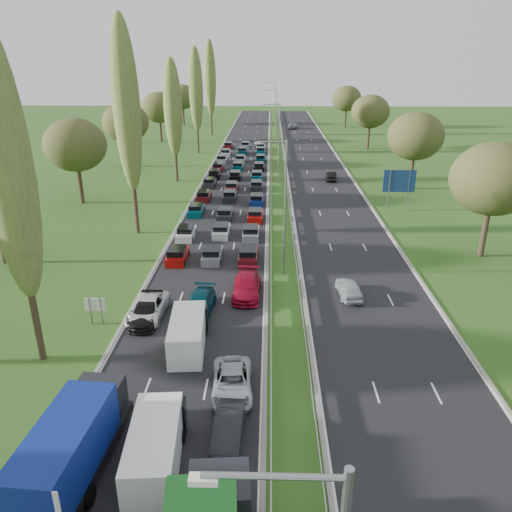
{
  "coord_description": "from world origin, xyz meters",
  "views": [
    {
      "loc": [
        3.15,
        1.71,
        18.23
      ],
      "look_at": [
        1.98,
        43.57,
        1.5
      ],
      "focal_mm": 35.0,
      "sensor_mm": 36.0,
      "label": 1
    }
  ],
  "objects_px": {
    "near_car_3": "(146,312)",
    "info_sign": "(95,307)",
    "direction_sign": "(399,183)",
    "white_van_front": "(156,446)",
    "white_van_rear": "(188,332)",
    "near_car_2": "(148,308)",
    "blue_lorry": "(75,444)"
  },
  "relations": [
    {
      "from": "near_car_3",
      "to": "white_van_front",
      "type": "bearing_deg",
      "value": -75.39
    },
    {
      "from": "white_van_rear",
      "to": "info_sign",
      "type": "relative_size",
      "value": 2.65
    },
    {
      "from": "white_van_front",
      "to": "white_van_rear",
      "type": "distance_m",
      "value": 10.49
    },
    {
      "from": "blue_lorry",
      "to": "direction_sign",
      "type": "bearing_deg",
      "value": 64.81
    },
    {
      "from": "blue_lorry",
      "to": "info_sign",
      "type": "bearing_deg",
      "value": 109.26
    },
    {
      "from": "white_van_rear",
      "to": "white_van_front",
      "type": "bearing_deg",
      "value": -93.7
    },
    {
      "from": "near_car_3",
      "to": "near_car_2",
      "type": "bearing_deg",
      "value": 88.53
    },
    {
      "from": "near_car_3",
      "to": "direction_sign",
      "type": "distance_m",
      "value": 38.94
    },
    {
      "from": "near_car_2",
      "to": "white_van_front",
      "type": "distance_m",
      "value": 15.08
    },
    {
      "from": "blue_lorry",
      "to": "white_van_rear",
      "type": "bearing_deg",
      "value": 77.48
    },
    {
      "from": "near_car_3",
      "to": "white_van_rear",
      "type": "relative_size",
      "value": 0.87
    },
    {
      "from": "info_sign",
      "to": "direction_sign",
      "type": "height_order",
      "value": "direction_sign"
    },
    {
      "from": "white_van_front",
      "to": "white_van_rear",
      "type": "height_order",
      "value": "white_van_front"
    },
    {
      "from": "blue_lorry",
      "to": "info_sign",
      "type": "distance_m",
      "value": 14.71
    },
    {
      "from": "white_van_front",
      "to": "direction_sign",
      "type": "relative_size",
      "value": 1.1
    },
    {
      "from": "near_car_3",
      "to": "white_van_front",
      "type": "xyz_separation_m",
      "value": [
        3.79,
        -14.06,
        0.45
      ]
    },
    {
      "from": "near_car_2",
      "to": "near_car_3",
      "type": "bearing_deg",
      "value": -88.36
    },
    {
      "from": "white_van_front",
      "to": "near_car_3",
      "type": "bearing_deg",
      "value": 100.63
    },
    {
      "from": "blue_lorry",
      "to": "white_van_front",
      "type": "distance_m",
      "value": 3.64
    },
    {
      "from": "white_van_rear",
      "to": "direction_sign",
      "type": "relative_size",
      "value": 1.07
    },
    {
      "from": "near_car_3",
      "to": "direction_sign",
      "type": "relative_size",
      "value": 0.93
    },
    {
      "from": "near_car_2",
      "to": "white_van_rear",
      "type": "relative_size",
      "value": 0.95
    },
    {
      "from": "near_car_3",
      "to": "white_van_front",
      "type": "distance_m",
      "value": 14.57
    },
    {
      "from": "near_car_3",
      "to": "white_van_rear",
      "type": "height_order",
      "value": "white_van_rear"
    },
    {
      "from": "near_car_3",
      "to": "blue_lorry",
      "type": "distance_m",
      "value": 14.87
    },
    {
      "from": "near_car_2",
      "to": "info_sign",
      "type": "distance_m",
      "value": 3.75
    },
    {
      "from": "blue_lorry",
      "to": "direction_sign",
      "type": "height_order",
      "value": "direction_sign"
    },
    {
      "from": "near_car_2",
      "to": "white_van_rear",
      "type": "height_order",
      "value": "white_van_rear"
    },
    {
      "from": "near_car_2",
      "to": "info_sign",
      "type": "bearing_deg",
      "value": -159.23
    },
    {
      "from": "near_car_3",
      "to": "blue_lorry",
      "type": "height_order",
      "value": "blue_lorry"
    },
    {
      "from": "near_car_3",
      "to": "info_sign",
      "type": "bearing_deg",
      "value": -170.41
    },
    {
      "from": "info_sign",
      "to": "direction_sign",
      "type": "xyz_separation_m",
      "value": [
        28.8,
        30.08,
        2.2
      ]
    }
  ]
}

